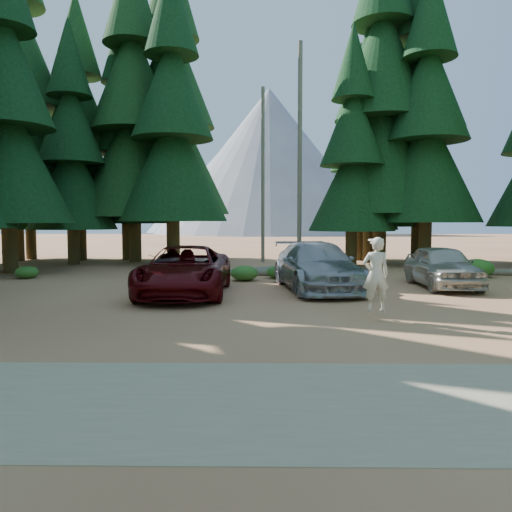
# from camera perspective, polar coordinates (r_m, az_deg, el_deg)

# --- Properties ---
(ground) EXTENTS (160.00, 160.00, 0.00)m
(ground) POSITION_cam_1_polar(r_m,az_deg,el_deg) (13.17, 6.05, -6.41)
(ground) COLOR #A16344
(ground) RESTS_ON ground
(gravel_strip) EXTENTS (26.00, 3.50, 0.01)m
(gravel_strip) POSITION_cam_1_polar(r_m,az_deg,el_deg) (6.93, 11.17, -16.06)
(gravel_strip) COLOR gray
(gravel_strip) RESTS_ON ground
(forest_belt_north) EXTENTS (36.00, 7.00, 22.00)m
(forest_belt_north) POSITION_cam_1_polar(r_m,az_deg,el_deg) (28.03, 3.24, -0.87)
(forest_belt_north) COLOR black
(forest_belt_north) RESTS_ON ground
(snag_front) EXTENTS (0.24, 0.24, 12.00)m
(snag_front) POSITION_cam_1_polar(r_m,az_deg,el_deg) (27.71, 5.02, 11.50)
(snag_front) COLOR #666152
(snag_front) RESTS_ON ground
(snag_back) EXTENTS (0.20, 0.20, 10.00)m
(snag_back) POSITION_cam_1_polar(r_m,az_deg,el_deg) (29.02, 0.80, 9.19)
(snag_back) COLOR #666152
(snag_back) RESTS_ON ground
(mountain_peak) EXTENTS (48.00, 50.00, 28.00)m
(mountain_peak) POSITION_cam_1_polar(r_m,az_deg,el_deg) (101.67, -0.00, 9.83)
(mountain_peak) COLOR gray
(mountain_peak) RESTS_ON ground
(red_pickup) EXTENTS (2.68, 5.72, 1.58)m
(red_pickup) POSITION_cam_1_polar(r_m,az_deg,el_deg) (16.14, -8.10, -1.67)
(red_pickup) COLOR #51060B
(red_pickup) RESTS_ON ground
(silver_minivan_center) EXTENTS (3.12, 5.93, 1.64)m
(silver_minivan_center) POSITION_cam_1_polar(r_m,az_deg,el_deg) (17.34, 6.96, -1.17)
(silver_minivan_center) COLOR #9D9FA5
(silver_minivan_center) RESTS_ON ground
(silver_minivan_right) EXTENTS (1.83, 4.48, 1.52)m
(silver_minivan_right) POSITION_cam_1_polar(r_m,az_deg,el_deg) (19.07, 20.48, -1.11)
(silver_minivan_right) COLOR #BDB7A8
(silver_minivan_right) RESTS_ON ground
(frisbee_player) EXTENTS (0.69, 0.48, 1.78)m
(frisbee_player) POSITION_cam_1_polar(r_m,az_deg,el_deg) (12.30, 13.53, -2.01)
(frisbee_player) COLOR beige
(frisbee_player) RESTS_ON ground
(log_left) EXTENTS (3.48, 2.60, 0.29)m
(log_left) POSITION_cam_1_polar(r_m,az_deg,el_deg) (22.41, -0.96, -1.71)
(log_left) COLOR #666152
(log_left) RESTS_ON ground
(log_mid) EXTENTS (3.32, 1.11, 0.28)m
(log_mid) POSITION_cam_1_polar(r_m,az_deg,el_deg) (21.47, 4.57, -1.99)
(log_mid) COLOR #666152
(log_mid) RESTS_ON ground
(log_right) EXTENTS (4.41, 0.77, 0.28)m
(log_right) POSITION_cam_1_polar(r_m,az_deg,el_deg) (24.05, 23.50, -1.66)
(log_right) COLOR #666152
(log_right) RESTS_ON ground
(shrub_far_left) EXTENTS (1.01, 1.01, 0.56)m
(shrub_far_left) POSITION_cam_1_polar(r_m,az_deg,el_deg) (22.41, -7.54, -1.40)
(shrub_far_left) COLOR #31651E
(shrub_far_left) RESTS_ON ground
(shrub_left) EXTENTS (0.93, 0.93, 0.51)m
(shrub_left) POSITION_cam_1_polar(r_m,az_deg,el_deg) (22.87, -9.28, -1.37)
(shrub_left) COLOR #31651E
(shrub_left) RESTS_ON ground
(shrub_center_left) EXTENTS (1.10, 1.10, 0.61)m
(shrub_center_left) POSITION_cam_1_polar(r_m,az_deg,el_deg) (19.91, -1.34, -1.97)
(shrub_center_left) COLOR #31651E
(shrub_center_left) RESTS_ON ground
(shrub_center_right) EXTENTS (0.94, 0.94, 0.52)m
(shrub_center_right) POSITION_cam_1_polar(r_m,az_deg,el_deg) (20.80, 2.50, -1.84)
(shrub_center_right) COLOR #31651E
(shrub_center_right) RESTS_ON ground
(shrub_right) EXTENTS (1.22, 1.22, 0.67)m
(shrub_right) POSITION_cam_1_polar(r_m,az_deg,el_deg) (21.86, 18.64, -1.56)
(shrub_right) COLOR #31651E
(shrub_right) RESTS_ON ground
(shrub_far_right) EXTENTS (1.41, 1.41, 0.77)m
(shrub_far_right) POSITION_cam_1_polar(r_m,az_deg,el_deg) (23.18, 23.93, -1.26)
(shrub_far_right) COLOR #31651E
(shrub_far_right) RESTS_ON ground
(shrub_edge_west) EXTENTS (0.93, 0.93, 0.51)m
(shrub_edge_west) POSITION_cam_1_polar(r_m,az_deg,el_deg) (22.78, -24.71, -1.71)
(shrub_edge_west) COLOR #31651E
(shrub_edge_west) RESTS_ON ground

